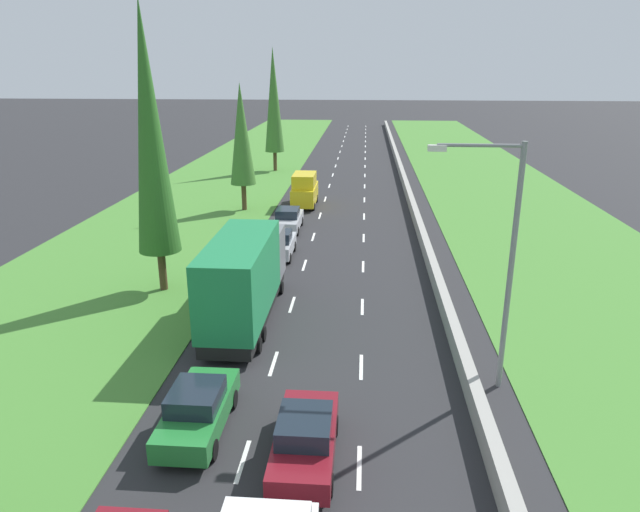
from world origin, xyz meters
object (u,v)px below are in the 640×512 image
yellow_van_left_lane (305,190)px  maroon_sedan_centre_lane (305,438)px  poplar_tree_third (241,135)px  street_light_mast (503,252)px  poplar_tree_fourth (274,101)px  green_box_truck_left_lane (245,277)px  green_sedan_left_lane (198,409)px  silver_sedan_left_lane (288,219)px  silver_hatchback_left_lane (279,244)px  poplar_tree_second (150,131)px

yellow_van_left_lane → maroon_sedan_centre_lane: 33.21m
poplar_tree_third → street_light_mast: bearing=-61.0°
poplar_tree_fourth → green_box_truck_left_lane: bearing=-83.2°
green_sedan_left_lane → poplar_tree_fourth: (-4.93, 48.75, 6.92)m
green_box_truck_left_lane → silver_sedan_left_lane: size_ratio=2.09×
silver_hatchback_left_lane → poplar_tree_second: (-5.32, -5.94, 7.45)m
yellow_van_left_lane → poplar_tree_third: size_ratio=0.48×
poplar_tree_second → silver_hatchback_left_lane: bearing=48.2°
green_box_truck_left_lane → silver_hatchback_left_lane: 9.57m
silver_hatchback_left_lane → silver_sedan_left_lane: bearing=92.3°
green_box_truck_left_lane → street_light_mast: size_ratio=1.04×
yellow_van_left_lane → poplar_tree_second: (-5.49, -19.67, 6.89)m
green_box_truck_left_lane → maroon_sedan_centre_lane: (3.76, -9.82, -1.37)m
silver_sedan_left_lane → poplar_tree_fourth: size_ratio=0.34×
green_box_truck_left_lane → poplar_tree_second: bearing=145.6°
green_sedan_left_lane → silver_hatchback_left_lane: bearing=90.0°
silver_hatchback_left_lane → green_sedan_left_lane: bearing=-90.0°
green_sedan_left_lane → poplar_tree_fourth: 49.48m
green_box_truck_left_lane → green_sedan_left_lane: bearing=-88.9°
silver_sedan_left_lane → poplar_tree_fourth: (-4.69, 24.59, 6.92)m
maroon_sedan_centre_lane → poplar_tree_second: size_ratio=0.31×
green_box_truck_left_lane → poplar_tree_third: (-4.48, 21.44, 3.95)m
green_box_truck_left_lane → street_light_mast: bearing=-26.0°
green_sedan_left_lane → street_light_mast: 11.49m
green_box_truck_left_lane → poplar_tree_second: 8.74m
green_box_truck_left_lane → poplar_tree_third: poplar_tree_third is taller
poplar_tree_second → poplar_tree_fourth: poplar_tree_second is taller
silver_sedan_left_lane → yellow_van_left_lane: yellow_van_left_lane is taller
yellow_van_left_lane → poplar_tree_third: 6.98m
street_light_mast → maroon_sedan_centre_lane: bearing=-142.6°
poplar_tree_third → poplar_tree_second: bearing=-92.2°
silver_sedan_left_lane → poplar_tree_second: poplar_tree_second is taller
silver_sedan_left_lane → yellow_van_left_lane: (0.42, 7.60, 0.59)m
poplar_tree_second → poplar_tree_third: (0.68, 17.91, -2.16)m
silver_hatchback_left_lane → maroon_sedan_centre_lane: 19.62m
silver_hatchback_left_lane → poplar_tree_third: 13.89m
green_box_truck_left_lane → street_light_mast: (10.14, -4.95, 3.05)m
poplar_tree_fourth → green_sedan_left_lane: bearing=-84.2°
green_sedan_left_lane → poplar_tree_second: 15.17m
poplar_tree_second → street_light_mast: poplar_tree_second is taller
poplar_tree_third → silver_sedan_left_lane: bearing=-53.0°
poplar_tree_second → poplar_tree_third: poplar_tree_second is taller
poplar_tree_second → yellow_van_left_lane: bearing=74.4°
street_light_mast → yellow_van_left_lane: bearing=109.2°
maroon_sedan_centre_lane → street_light_mast: (6.38, 4.87, 4.42)m
silver_sedan_left_lane → silver_hatchback_left_lane: bearing=-87.7°
maroon_sedan_centre_lane → street_light_mast: street_light_mast is taller
yellow_van_left_lane → poplar_tree_third: poplar_tree_third is taller
silver_sedan_left_lane → yellow_van_left_lane: bearing=86.9°
maroon_sedan_centre_lane → street_light_mast: 9.16m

